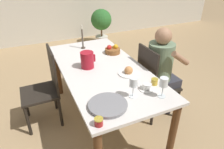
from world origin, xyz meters
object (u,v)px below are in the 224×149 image
serving_tray (108,105)px  bread_plate (129,72)px  wine_glass_juice (164,83)px  teacup_near_person (147,87)px  red_pitcher (87,60)px  wine_glass_water (134,83)px  person_seated (162,67)px  fruit_bowl (113,50)px  candlestick_tall (83,40)px  potted_plant (101,22)px  jam_jar_amber (154,81)px  chair_opposite (45,87)px  jam_jar_red (99,121)px  chair_person_side (154,82)px

serving_tray → bread_plate: bread_plate is taller
wine_glass_juice → teacup_near_person: bearing=111.9°
red_pitcher → wine_glass_water: 0.72m
person_seated → red_pitcher: person_seated is taller
fruit_bowl → candlestick_tall: candlestick_tall is taller
candlestick_tall → wine_glass_water: bearing=-87.2°
teacup_near_person → potted_plant: size_ratio=0.16×
jam_jar_amber → fruit_bowl: fruit_bowl is taller
chair_opposite → jam_jar_red: chair_opposite is taller
wine_glass_juice → jam_jar_amber: (0.06, 0.19, -0.10)m
wine_glass_juice → serving_tray: size_ratio=0.59×
chair_person_side → serving_tray: (-0.83, -0.51, 0.28)m
wine_glass_juice → jam_jar_red: wine_glass_juice is taller
person_seated → wine_glass_juice: bearing=-37.5°
wine_glass_juice → bread_plate: (-0.07, 0.48, -0.11)m
chair_opposite → jam_jar_red: 1.19m
chair_opposite → candlestick_tall: 0.79m
wine_glass_juice → wine_glass_water: bearing=155.2°
teacup_near_person → bread_plate: size_ratio=0.63×
jam_jar_red → potted_plant: potted_plant is taller
candlestick_tall → person_seated: bearing=-47.4°
jam_jar_amber → potted_plant: (0.69, 3.13, -0.26)m
jam_jar_amber → jam_jar_red: size_ratio=1.00×
potted_plant → chair_person_side: bearing=-98.3°
chair_person_side → potted_plant: size_ratio=1.14×
chair_opposite → potted_plant: bearing=-35.4°
jam_jar_amber → teacup_near_person: bearing=-159.5°
chair_person_side → jam_jar_red: size_ratio=14.36×
chair_person_side → red_pitcher: 0.87m
bread_plate → candlestick_tall: 0.92m
chair_person_side → bread_plate: chair_person_side is taller
red_pitcher → wine_glass_juice: bearing=-62.5°
wine_glass_juice → potted_plant: (0.75, 3.33, -0.37)m
chair_person_side → candlestick_tall: size_ratio=3.00×
wine_glass_juice → jam_jar_red: bearing=-170.9°
red_pitcher → potted_plant: (1.16, 2.52, -0.32)m
jam_jar_amber → jam_jar_red: (-0.69, -0.29, 0.00)m
wine_glass_juice → serving_tray: (-0.49, 0.07, -0.12)m
fruit_bowl → jam_jar_amber: bearing=-86.8°
red_pitcher → wine_glass_water: bearing=-75.0°
person_seated → jam_jar_red: size_ratio=17.60×
wine_glass_water → wine_glass_juice: wine_glass_juice is taller
wine_glass_water → serving_tray: bearing=-171.4°
red_pitcher → wine_glass_water: (0.19, -0.69, 0.05)m
red_pitcher → jam_jar_amber: bearing=-52.1°
fruit_bowl → potted_plant: 2.40m
serving_tray → fruit_bowl: bearing=63.5°
wine_glass_water → candlestick_tall: bearing=92.8°
person_seated → wine_glass_water: 0.84m
fruit_bowl → chair_opposite: bearing=-177.8°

